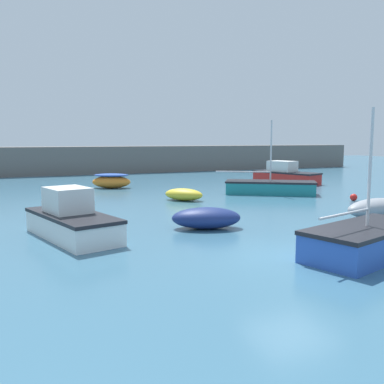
{
  "coord_description": "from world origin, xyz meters",
  "views": [
    {
      "loc": [
        -7.46,
        -10.21,
        3.48
      ],
      "look_at": [
        0.6,
        9.05,
        0.87
      ],
      "focal_mm": 40.0,
      "sensor_mm": 36.0,
      "label": 1
    }
  ],
  "objects_px": {
    "sailboat_twin_hulled": "(366,241)",
    "open_tender_yellow": "(206,218)",
    "rowboat_blue_near": "(377,208)",
    "rowboat_with_red_cover": "(111,181)",
    "dinghy_near_pier": "(184,194)",
    "mooring_buoy_red": "(354,197)",
    "motorboat_with_cabin": "(71,220)",
    "sailboat_short_mast": "(270,187)",
    "motorboat_grey_hull": "(285,175)"
  },
  "relations": [
    {
      "from": "motorboat_with_cabin",
      "to": "dinghy_near_pier",
      "type": "distance_m",
      "value": 9.91
    },
    {
      "from": "rowboat_blue_near",
      "to": "motorboat_with_cabin",
      "type": "relative_size",
      "value": 0.7
    },
    {
      "from": "open_tender_yellow",
      "to": "dinghy_near_pier",
      "type": "height_order",
      "value": "open_tender_yellow"
    },
    {
      "from": "sailboat_twin_hulled",
      "to": "dinghy_near_pier",
      "type": "xyz_separation_m",
      "value": [
        -0.74,
        12.86,
        -0.13
      ]
    },
    {
      "from": "motorboat_with_cabin",
      "to": "sailboat_short_mast",
      "type": "relative_size",
      "value": 0.86
    },
    {
      "from": "rowboat_with_red_cover",
      "to": "sailboat_twin_hulled",
      "type": "bearing_deg",
      "value": 123.82
    },
    {
      "from": "open_tender_yellow",
      "to": "sailboat_short_mast",
      "type": "bearing_deg",
      "value": 62.59
    },
    {
      "from": "sailboat_twin_hulled",
      "to": "rowboat_blue_near",
      "type": "bearing_deg",
      "value": 24.53
    },
    {
      "from": "dinghy_near_pier",
      "to": "sailboat_twin_hulled",
      "type": "bearing_deg",
      "value": -38.42
    },
    {
      "from": "sailboat_twin_hulled",
      "to": "open_tender_yellow",
      "type": "bearing_deg",
      "value": 99.43
    },
    {
      "from": "mooring_buoy_red",
      "to": "dinghy_near_pier",
      "type": "bearing_deg",
      "value": 156.49
    },
    {
      "from": "rowboat_blue_near",
      "to": "open_tender_yellow",
      "type": "bearing_deg",
      "value": 169.15
    },
    {
      "from": "open_tender_yellow",
      "to": "motorboat_grey_hull",
      "type": "xyz_separation_m",
      "value": [
        12.9,
        13.24,
        0.24
      ]
    },
    {
      "from": "sailboat_twin_hulled",
      "to": "motorboat_with_cabin",
      "type": "bearing_deg",
      "value": 125.7
    },
    {
      "from": "rowboat_blue_near",
      "to": "mooring_buoy_red",
      "type": "distance_m",
      "value": 5.2
    },
    {
      "from": "rowboat_with_red_cover",
      "to": "dinghy_near_pier",
      "type": "bearing_deg",
      "value": 132.77
    },
    {
      "from": "open_tender_yellow",
      "to": "rowboat_with_red_cover",
      "type": "height_order",
      "value": "rowboat_with_red_cover"
    },
    {
      "from": "rowboat_with_red_cover",
      "to": "dinghy_near_pier",
      "type": "height_order",
      "value": "rowboat_with_red_cover"
    },
    {
      "from": "rowboat_blue_near",
      "to": "mooring_buoy_red",
      "type": "height_order",
      "value": "rowboat_blue_near"
    },
    {
      "from": "motorboat_with_cabin",
      "to": "rowboat_with_red_cover",
      "type": "distance_m",
      "value": 15.35
    },
    {
      "from": "rowboat_blue_near",
      "to": "mooring_buoy_red",
      "type": "xyz_separation_m",
      "value": [
        2.81,
        4.37,
        -0.23
      ]
    },
    {
      "from": "sailboat_short_mast",
      "to": "dinghy_near_pier",
      "type": "height_order",
      "value": "sailboat_short_mast"
    },
    {
      "from": "motorboat_with_cabin",
      "to": "sailboat_short_mast",
      "type": "height_order",
      "value": "sailboat_short_mast"
    },
    {
      "from": "open_tender_yellow",
      "to": "mooring_buoy_red",
      "type": "height_order",
      "value": "open_tender_yellow"
    },
    {
      "from": "sailboat_twin_hulled",
      "to": "mooring_buoy_red",
      "type": "xyz_separation_m",
      "value": [
        8.05,
        9.04,
        -0.28
      ]
    },
    {
      "from": "rowboat_blue_near",
      "to": "mooring_buoy_red",
      "type": "bearing_deg",
      "value": 52.0
    },
    {
      "from": "motorboat_grey_hull",
      "to": "motorboat_with_cabin",
      "type": "relative_size",
      "value": 1.13
    },
    {
      "from": "open_tender_yellow",
      "to": "motorboat_with_cabin",
      "type": "relative_size",
      "value": 0.6
    },
    {
      "from": "sailboat_short_mast",
      "to": "rowboat_with_red_cover",
      "type": "bearing_deg",
      "value": 172.81
    },
    {
      "from": "sailboat_twin_hulled",
      "to": "sailboat_short_mast",
      "type": "distance_m",
      "value": 14.4
    },
    {
      "from": "open_tender_yellow",
      "to": "dinghy_near_pier",
      "type": "bearing_deg",
      "value": 93.07
    },
    {
      "from": "rowboat_blue_near",
      "to": "rowboat_with_red_cover",
      "type": "height_order",
      "value": "rowboat_with_red_cover"
    },
    {
      "from": "open_tender_yellow",
      "to": "motorboat_with_cabin",
      "type": "xyz_separation_m",
      "value": [
        -5.04,
        0.43,
        0.22
      ]
    },
    {
      "from": "open_tender_yellow",
      "to": "rowboat_with_red_cover",
      "type": "bearing_deg",
      "value": 109.94
    },
    {
      "from": "sailboat_twin_hulled",
      "to": "mooring_buoy_red",
      "type": "distance_m",
      "value": 12.11
    },
    {
      "from": "dinghy_near_pier",
      "to": "open_tender_yellow",
      "type": "bearing_deg",
      "value": -56.75
    },
    {
      "from": "motorboat_with_cabin",
      "to": "rowboat_with_red_cover",
      "type": "relative_size",
      "value": 1.65
    },
    {
      "from": "motorboat_with_cabin",
      "to": "sailboat_twin_hulled",
      "type": "height_order",
      "value": "sailboat_twin_hulled"
    },
    {
      "from": "rowboat_with_red_cover",
      "to": "sailboat_twin_hulled",
      "type": "distance_m",
      "value": 20.8
    },
    {
      "from": "sailboat_twin_hulled",
      "to": "mooring_buoy_red",
      "type": "relative_size",
      "value": 11.99
    },
    {
      "from": "motorboat_grey_hull",
      "to": "rowboat_blue_near",
      "type": "xyz_separation_m",
      "value": [
        -4.92,
        -14.02,
        -0.22
      ]
    },
    {
      "from": "open_tender_yellow",
      "to": "sailboat_short_mast",
      "type": "height_order",
      "value": "sailboat_short_mast"
    },
    {
      "from": "rowboat_with_red_cover",
      "to": "mooring_buoy_red",
      "type": "distance_m",
      "value": 16.11
    },
    {
      "from": "rowboat_blue_near",
      "to": "rowboat_with_red_cover",
      "type": "relative_size",
      "value": 1.16
    },
    {
      "from": "motorboat_with_cabin",
      "to": "sailboat_short_mast",
      "type": "xyz_separation_m",
      "value": [
        13.11,
        7.49,
        -0.19
      ]
    },
    {
      "from": "motorboat_grey_hull",
      "to": "dinghy_near_pier",
      "type": "xyz_separation_m",
      "value": [
        -10.91,
        -5.83,
        -0.31
      ]
    },
    {
      "from": "motorboat_grey_hull",
      "to": "rowboat_blue_near",
      "type": "relative_size",
      "value": 1.61
    },
    {
      "from": "open_tender_yellow",
      "to": "mooring_buoy_red",
      "type": "distance_m",
      "value": 11.36
    },
    {
      "from": "open_tender_yellow",
      "to": "sailboat_twin_hulled",
      "type": "relative_size",
      "value": 0.62
    },
    {
      "from": "sailboat_short_mast",
      "to": "dinghy_near_pier",
      "type": "relative_size",
      "value": 2.34
    }
  ]
}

